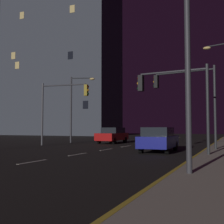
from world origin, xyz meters
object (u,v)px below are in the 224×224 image
at_px(car, 159,139).
at_px(building_distant, 61,64).
at_px(traffic_light_overhead_east, 173,92).
at_px(street_lamp_median, 75,102).
at_px(traffic_light_near_left, 187,91).
at_px(car_oncoming, 113,135).
at_px(street_lamp_mid_block, 183,40).
at_px(traffic_light_far_right, 62,101).

height_order(car, building_distant, building_distant).
height_order(traffic_light_overhead_east, building_distant, building_distant).
distance_m(car, traffic_light_overhead_east, 3.59).
height_order(car, street_lamp_median, street_lamp_median).
bearing_deg(car, traffic_light_near_left, 60.04).
height_order(car_oncoming, street_lamp_mid_block, street_lamp_mid_block).
relative_size(street_lamp_mid_block, street_lamp_median, 0.99).
distance_m(car, traffic_light_far_right, 10.25).
height_order(traffic_light_near_left, street_lamp_median, street_lamp_median).
xyz_separation_m(car_oncoming, traffic_light_far_right, (-2.48, -5.35, 3.08)).
bearing_deg(traffic_light_overhead_east, traffic_light_far_right, 155.13).
relative_size(car_oncoming, street_lamp_mid_block, 0.65).
bearing_deg(building_distant, traffic_light_near_left, -45.28).
xyz_separation_m(traffic_light_near_left, building_distant, (-32.01, 32.32, 11.53)).
bearing_deg(traffic_light_near_left, traffic_light_overhead_east, -90.92).
height_order(traffic_light_overhead_east, street_lamp_median, street_lamp_median).
distance_m(traffic_light_far_right, street_lamp_median, 4.76).
xyz_separation_m(car_oncoming, street_lamp_mid_block, (9.93, -17.63, 3.42)).
bearing_deg(traffic_light_near_left, street_lamp_median, 156.90).
xyz_separation_m(car, traffic_light_far_right, (-9.30, 3.04, 3.08)).
distance_m(traffic_light_overhead_east, street_lamp_median, 15.30).
relative_size(traffic_light_far_right, traffic_light_overhead_east, 1.14).
xyz_separation_m(traffic_light_overhead_east, building_distant, (-31.94, 36.65, 12.07)).
xyz_separation_m(car, traffic_light_near_left, (1.41, 2.44, 3.29)).
relative_size(traffic_light_far_right, building_distant, 0.18).
bearing_deg(street_lamp_mid_block, car, 108.66).
bearing_deg(traffic_light_overhead_east, car_oncoming, 128.42).
distance_m(traffic_light_far_right, building_distant, 39.97).
bearing_deg(traffic_light_far_right, car_oncoming, 65.12).
relative_size(car, building_distant, 0.14).
bearing_deg(traffic_light_overhead_east, traffic_light_near_left, 89.08).
relative_size(traffic_light_near_left, traffic_light_far_right, 1.02).
distance_m(traffic_light_near_left, traffic_light_overhead_east, 4.36).
bearing_deg(street_lamp_median, traffic_light_overhead_east, -38.30).
height_order(street_lamp_median, building_distant, building_distant).
bearing_deg(traffic_light_overhead_east, street_lamp_median, 141.70).
height_order(car, traffic_light_overhead_east, traffic_light_overhead_east).
bearing_deg(traffic_light_far_right, street_lamp_mid_block, -44.69).
distance_m(car_oncoming, traffic_light_overhead_east, 13.40).
distance_m(traffic_light_overhead_east, street_lamp_mid_block, 7.59).
bearing_deg(car, building_distant, 131.36).
bearing_deg(car_oncoming, traffic_light_near_left, -35.90).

